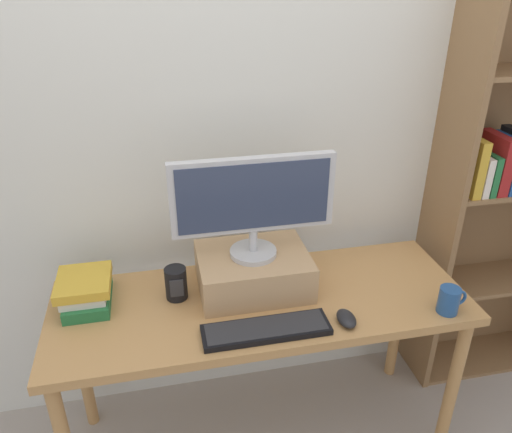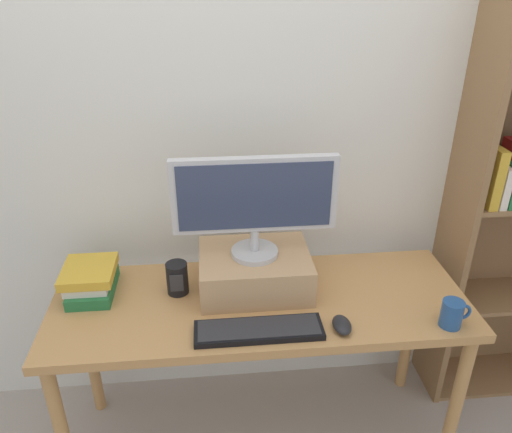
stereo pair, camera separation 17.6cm
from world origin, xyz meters
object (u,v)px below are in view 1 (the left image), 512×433
object	(u,v)px
computer_monitor	(253,201)
coffee_mug	(449,300)
keyboard	(266,330)
riser_box	(253,271)
desk	(261,317)
computer_mouse	(346,319)
desk_speaker	(176,283)
book_stack	(86,290)

from	to	relation	value
computer_monitor	coffee_mug	size ratio (longest dim) A/B	5.54
keyboard	riser_box	bearing A→B (deg)	87.35
desk	computer_monitor	distance (m)	0.47
computer_mouse	desk_speaker	bearing A→B (deg)	154.27
computer_monitor	computer_mouse	xyz separation A→B (m)	(0.28, -0.28, -0.36)
desk	computer_monitor	bearing A→B (deg)	98.24
book_stack	coffee_mug	world-z (taller)	book_stack
riser_box	desk_speaker	size ratio (longest dim) A/B	3.31
riser_box	desk	bearing A→B (deg)	-81.91
desk	book_stack	size ratio (longest dim) A/B	6.38
computer_mouse	coffee_mug	xyz separation A→B (m)	(0.39, -0.02, 0.03)
desk	desk_speaker	bearing A→B (deg)	166.18
computer_mouse	coffee_mug	distance (m)	0.39
keyboard	book_stack	world-z (taller)	book_stack
computer_monitor	book_stack	bearing A→B (deg)	177.48
riser_box	computer_mouse	distance (m)	0.40
computer_monitor	computer_mouse	bearing A→B (deg)	-45.74
desk	riser_box	size ratio (longest dim) A/B	3.72
desk	desk_speaker	xyz separation A→B (m)	(-0.31, 0.08, 0.15)
computer_monitor	coffee_mug	world-z (taller)	computer_monitor
book_stack	desk_speaker	size ratio (longest dim) A/B	1.94
desk	keyboard	bearing A→B (deg)	-97.36
riser_box	computer_mouse	world-z (taller)	riser_box
desk	book_stack	world-z (taller)	book_stack
computer_mouse	desk_speaker	size ratio (longest dim) A/B	0.82
coffee_mug	desk_speaker	size ratio (longest dim) A/B	0.85
keyboard	desk	bearing A→B (deg)	82.64
desk	keyboard	size ratio (longest dim) A/B	3.54
desk	riser_box	distance (m)	0.18
computer_monitor	desk_speaker	bearing A→B (deg)	-178.71
computer_mouse	book_stack	distance (m)	0.96
computer_mouse	computer_monitor	bearing A→B (deg)	134.26
computer_mouse	desk	bearing A→B (deg)	142.81
riser_box	coffee_mug	size ratio (longest dim) A/B	3.90
computer_monitor	riser_box	bearing A→B (deg)	90.00
riser_box	computer_monitor	bearing A→B (deg)	-90.00
desk	desk_speaker	distance (m)	0.35
riser_box	computer_monitor	distance (m)	0.30
keyboard	coffee_mug	world-z (taller)	coffee_mug
desk_speaker	desk	bearing A→B (deg)	-13.82
computer_mouse	coffee_mug	bearing A→B (deg)	-2.65
keyboard	coffee_mug	xyz separation A→B (m)	(0.67, -0.03, 0.04)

